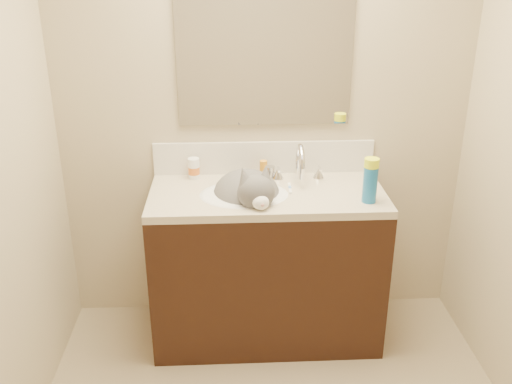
{
  "coord_description": "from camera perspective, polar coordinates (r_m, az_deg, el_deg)",
  "views": [
    {
      "loc": [
        -0.19,
        -1.69,
        2.0
      ],
      "look_at": [
        -0.06,
        0.92,
        0.88
      ],
      "focal_mm": 40.0,
      "sensor_mm": 36.0,
      "label": 1
    }
  ],
  "objects": [
    {
      "name": "room_shell",
      "position": [
        1.78,
        3.46,
        6.39
      ],
      "size": [
        2.24,
        2.54,
        2.52
      ],
      "color": "tan",
      "rests_on": "ground"
    },
    {
      "name": "vanity_cabinet",
      "position": [
        3.11,
        1.07,
        -7.61
      ],
      "size": [
        1.2,
        0.55,
        0.82
      ],
      "primitive_type": "cube",
      "color": "black",
      "rests_on": "ground"
    },
    {
      "name": "counter_slab",
      "position": [
        2.91,
        1.13,
        -0.32
      ],
      "size": [
        1.2,
        0.55,
        0.04
      ],
      "primitive_type": "cube",
      "color": "beige",
      "rests_on": "vanity_cabinet"
    },
    {
      "name": "basin",
      "position": [
        2.9,
        -1.2,
        -1.51
      ],
      "size": [
        0.45,
        0.36,
        0.14
      ],
      "primitive_type": "ellipsoid",
      "color": "white",
      "rests_on": "vanity_cabinet"
    },
    {
      "name": "faucet",
      "position": [
        3.02,
        4.38,
        2.63
      ],
      "size": [
        0.28,
        0.2,
        0.21
      ],
      "color": "silver",
      "rests_on": "counter_slab"
    },
    {
      "name": "cat",
      "position": [
        2.89,
        -0.73,
        -0.29
      ],
      "size": [
        0.46,
        0.52,
        0.36
      ],
      "rotation": [
        0.0,
        0.0,
        0.24
      ],
      "color": "#514F52",
      "rests_on": "basin"
    },
    {
      "name": "backsplash",
      "position": [
        3.12,
        0.81,
        3.46
      ],
      "size": [
        1.2,
        0.02,
        0.18
      ],
      "primitive_type": "cube",
      "color": "silver",
      "rests_on": "counter_slab"
    },
    {
      "name": "mirror",
      "position": [
        2.97,
        0.88,
        14.24
      ],
      "size": [
        0.9,
        0.02,
        0.8
      ],
      "primitive_type": "cube",
      "color": "white",
      "rests_on": "room_shell"
    },
    {
      "name": "pill_bottle",
      "position": [
        3.07,
        -6.23,
        2.36
      ],
      "size": [
        0.07,
        0.07,
        0.11
      ],
      "primitive_type": "cylinder",
      "rotation": [
        0.0,
        0.0,
        -0.11
      ],
      "color": "white",
      "rests_on": "counter_slab"
    },
    {
      "name": "pill_label",
      "position": [
        3.08,
        -6.22,
        2.16
      ],
      "size": [
        0.07,
        0.07,
        0.04
      ],
      "primitive_type": "cylinder",
      "rotation": [
        0.0,
        0.0,
        -0.11
      ],
      "color": "orange",
      "rests_on": "pill_bottle"
    },
    {
      "name": "silver_jar",
      "position": [
        3.08,
        1.42,
        2.04
      ],
      "size": [
        0.05,
        0.05,
        0.06
      ],
      "primitive_type": "cylinder",
      "rotation": [
        0.0,
        0.0,
        -0.03
      ],
      "color": "#B7B7BC",
      "rests_on": "counter_slab"
    },
    {
      "name": "amber_bottle",
      "position": [
        3.06,
        0.75,
        2.26
      ],
      "size": [
        0.05,
        0.05,
        0.1
      ],
      "primitive_type": "cylinder",
      "rotation": [
        0.0,
        0.0,
        -0.18
      ],
      "color": "orange",
      "rests_on": "counter_slab"
    },
    {
      "name": "toothbrush",
      "position": [
        2.94,
        3.4,
        0.38
      ],
      "size": [
        0.02,
        0.13,
        0.01
      ],
      "primitive_type": "cube",
      "rotation": [
        0.0,
        0.0,
        -0.04
      ],
      "color": "white",
      "rests_on": "counter_slab"
    },
    {
      "name": "toothbrush_head",
      "position": [
        2.94,
        3.4,
        0.42
      ],
      "size": [
        0.02,
        0.03,
        0.01
      ],
      "primitive_type": "cube",
      "rotation": [
        0.0,
        0.0,
        -0.04
      ],
      "color": "#6E9CEA",
      "rests_on": "counter_slab"
    },
    {
      "name": "spray_can",
      "position": [
        2.81,
        11.34,
        0.83
      ],
      "size": [
        0.08,
        0.08,
        0.19
      ],
      "primitive_type": "cylinder",
      "rotation": [
        0.0,
        0.0,
        -0.12
      ],
      "color": "#1865AE",
      "rests_on": "counter_slab"
    },
    {
      "name": "spray_cap",
      "position": [
        2.77,
        11.51,
        2.87
      ],
      "size": [
        0.08,
        0.08,
        0.04
      ],
      "primitive_type": "cylinder",
      "rotation": [
        0.0,
        0.0,
        -0.12
      ],
      "color": "#EBFE1A",
      "rests_on": "spray_can"
    }
  ]
}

